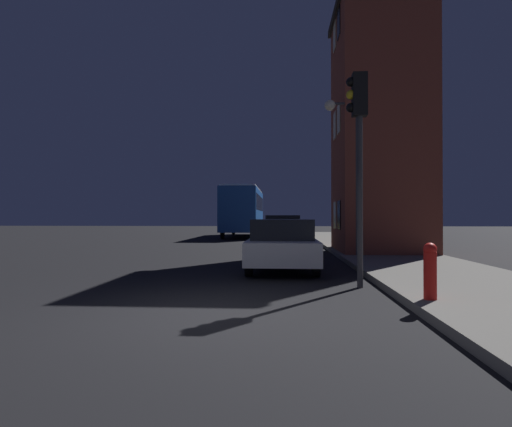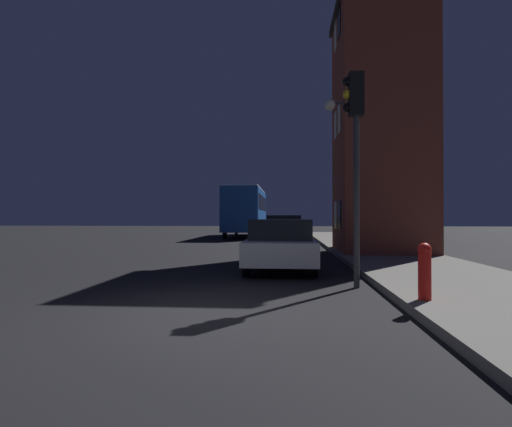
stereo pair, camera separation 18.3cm
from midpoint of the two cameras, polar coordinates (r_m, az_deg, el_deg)
The scene contains 10 objects.
ground_plane at distance 6.27m, azimuth -7.17°, elevation -14.00°, with size 120.00×120.00×0.00m, color black.
brick_building at distance 16.85m, azimuth 16.92°, elevation 11.67°, with size 3.56×4.15×9.70m.
streetlamp at distance 14.50m, azimuth 12.47°, elevation 8.82°, with size 1.16×0.38×5.45m.
traffic_light at distance 8.72m, azimuth 13.80°, elevation 10.99°, with size 0.43×0.24×4.47m.
bare_tree at distance 16.02m, azimuth 13.80°, elevation 1.76°, with size 1.22×1.09×4.38m.
bus at distance 30.10m, azimuth -1.96°, elevation 0.75°, with size 2.48×9.60×3.61m.
car_near_lane at distance 11.28m, azimuth 3.30°, elevation -4.26°, with size 1.83×4.51×1.40m.
car_mid_lane at distance 19.36m, azimuth 3.56°, elevation -2.48°, with size 1.77×4.61×1.56m.
car_far_lane at distance 27.67m, azimuth 3.96°, elevation -1.87°, with size 1.80×4.17×1.57m.
fire_hydrant at distance 6.97m, azimuth 22.92°, elevation -7.39°, with size 0.21×0.21×0.91m.
Camera 1 is at (1.05, -6.00, 1.46)m, focal length 28.00 mm.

